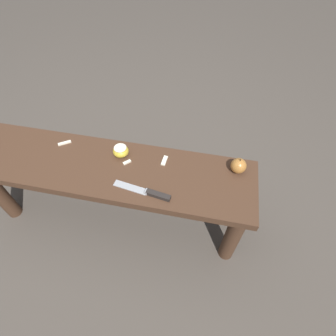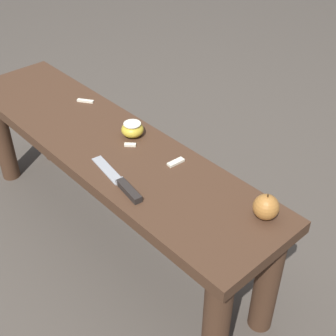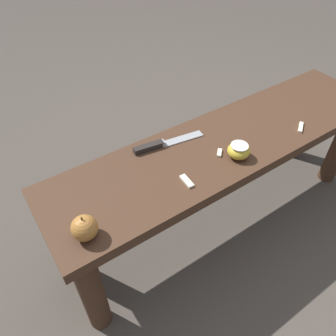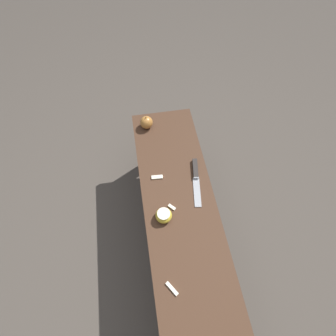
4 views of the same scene
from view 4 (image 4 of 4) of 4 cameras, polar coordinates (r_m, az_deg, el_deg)
The scene contains 8 objects.
ground_plane at distance 1.65m, azimuth 2.58°, elevation -17.19°, with size 8.00×8.00×0.00m, color #4C443D.
wooden_bench at distance 1.30m, azimuth 3.20°, elevation -13.29°, with size 1.37×0.34×0.46m.
knife at distance 1.31m, azimuth 6.07°, elevation -1.52°, with size 0.26×0.07×0.02m.
apple_whole at distance 1.48m, azimuth -4.72°, elevation 9.86°, with size 0.07×0.07×0.08m.
apple_cut at distance 1.20m, azimuth -0.94°, elevation -10.26°, with size 0.08×0.08×0.05m.
apple_slice_near_knife at distance 1.31m, azimuth -2.38°, elevation -2.01°, with size 0.02×0.06×0.01m.
apple_slice_center at distance 1.14m, azimuth 0.87°, elevation -24.76°, with size 0.06×0.05×0.01m.
apple_slice_near_bowl at distance 1.23m, azimuth 0.84°, elevation -8.51°, with size 0.04×0.04×0.01m.
Camera 4 is at (0.39, -0.14, 1.60)m, focal length 28.00 mm.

